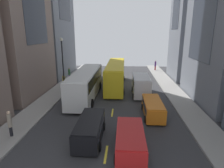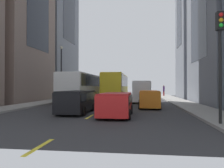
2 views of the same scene
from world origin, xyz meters
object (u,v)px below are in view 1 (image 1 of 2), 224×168
(pedestrian_crossing_mid, at_px, (69,73))
(pedestrian_waiting_curb, at_px, (155,65))
(car_orange_0, at_px, (153,107))
(streetcar_yellow, at_px, (116,73))
(car_red_2, at_px, (130,139))
(delivery_van_white, at_px, (141,84))
(pedestrian_walking_far, at_px, (64,81))
(pedestrian_crossing_near, at_px, (10,123))
(city_bus_white, at_px, (86,82))
(car_black_1, at_px, (90,128))

(pedestrian_crossing_mid, bearing_deg, pedestrian_waiting_curb, -131.97)
(pedestrian_waiting_curb, bearing_deg, car_orange_0, -47.41)
(streetcar_yellow, height_order, car_red_2, streetcar_yellow)
(pedestrian_waiting_curb, bearing_deg, delivery_van_white, -52.79)
(car_orange_0, bearing_deg, car_red_2, -111.61)
(delivery_van_white, xyz_separation_m, pedestrian_walking_far, (-10.76, 1.87, -0.27))
(streetcar_yellow, bearing_deg, car_orange_0, -68.20)
(pedestrian_waiting_curb, relative_size, pedestrian_crossing_near, 0.99)
(city_bus_white, height_order, streetcar_yellow, streetcar_yellow)
(city_bus_white, height_order, pedestrian_waiting_curb, city_bus_white)
(car_red_2, relative_size, pedestrian_crossing_mid, 2.35)
(pedestrian_waiting_curb, xyz_separation_m, pedestrian_crossing_near, (-15.33, -28.23, 0.03))
(pedestrian_waiting_curb, bearing_deg, pedestrian_walking_far, -83.28)
(city_bus_white, xyz_separation_m, car_red_2, (5.21, -11.22, -1.11))
(delivery_van_white, height_order, pedestrian_crossing_near, delivery_van_white)
(streetcar_yellow, relative_size, delivery_van_white, 2.44)
(car_black_1, xyz_separation_m, pedestrian_walking_far, (-6.03, 12.90, 0.28))
(car_black_1, height_order, car_red_2, car_black_1)
(car_black_1, xyz_separation_m, pedestrian_waiting_curb, (9.17, 28.05, 0.28))
(car_orange_0, relative_size, pedestrian_crossing_near, 2.29)
(car_orange_0, relative_size, car_black_1, 0.99)
(car_red_2, distance_m, pedestrian_crossing_near, 9.25)
(car_orange_0, relative_size, pedestrian_walking_far, 2.30)
(car_black_1, xyz_separation_m, pedestrian_crossing_mid, (-6.85, 18.56, 0.23))
(city_bus_white, distance_m, pedestrian_walking_far, 4.92)
(city_bus_white, distance_m, car_orange_0, 9.28)
(city_bus_white, height_order, pedestrian_crossing_mid, city_bus_white)
(car_red_2, distance_m, pedestrian_crossing_mid, 22.20)
(car_orange_0, bearing_deg, pedestrian_walking_far, 144.08)
(pedestrian_crossing_mid, bearing_deg, car_orange_0, 148.67)
(car_orange_0, relative_size, car_red_2, 1.03)
(car_orange_0, height_order, car_red_2, car_orange_0)
(delivery_van_white, relative_size, car_red_2, 1.10)
(delivery_van_white, height_order, pedestrian_waiting_curb, delivery_van_white)
(delivery_van_white, distance_m, pedestrian_waiting_curb, 17.59)
(car_black_1, bearing_deg, streetcar_yellow, 85.19)
(city_bus_white, bearing_deg, pedestrian_waiting_curb, 57.94)
(city_bus_white, relative_size, pedestrian_crossing_near, 5.64)
(pedestrian_walking_far, bearing_deg, pedestrian_waiting_curb, -138.50)
(city_bus_white, xyz_separation_m, pedestrian_crossing_mid, (-4.64, 8.67, -0.82))
(delivery_van_white, height_order, pedestrian_crossing_mid, delivery_van_white)
(car_red_2, relative_size, pedestrian_waiting_curb, 2.26)
(delivery_van_white, distance_m, car_orange_0, 6.44)
(streetcar_yellow, distance_m, delivery_van_white, 5.27)
(car_red_2, bearing_deg, streetcar_yellow, 96.15)
(car_orange_0, bearing_deg, streetcar_yellow, 111.80)
(delivery_van_white, distance_m, car_red_2, 12.49)
(car_black_1, relative_size, pedestrian_crossing_near, 2.32)
(city_bus_white, distance_m, pedestrian_crossing_mid, 9.87)
(delivery_van_white, relative_size, pedestrian_crossing_near, 2.47)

